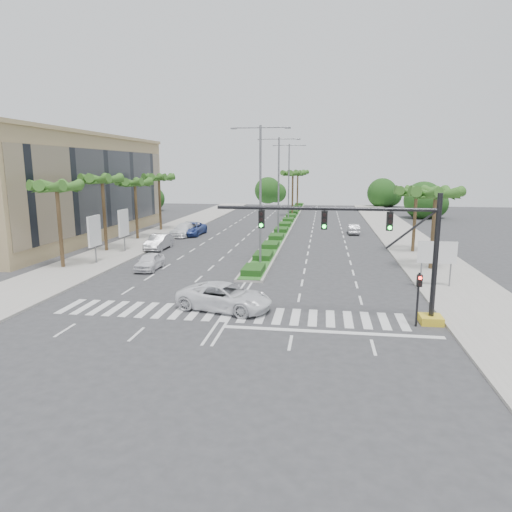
{
  "coord_description": "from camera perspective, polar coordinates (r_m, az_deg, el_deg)",
  "views": [
    {
      "loc": [
        5.44,
        -25.29,
        8.53
      ],
      "look_at": [
        1.29,
        2.74,
        3.0
      ],
      "focal_mm": 32.0,
      "sensor_mm": 36.0,
      "label": 1
    }
  ],
  "objects": [
    {
      "name": "ground",
      "position": [
        27.24,
        -3.55,
        -7.23
      ],
      "size": [
        160.0,
        160.0,
        0.0
      ],
      "primitive_type": "plane",
      "color": "#333335",
      "rests_on": "ground"
    },
    {
      "name": "footpath_right",
      "position": [
        47.09,
        20.24,
        0.02
      ],
      "size": [
        6.0,
        120.0,
        0.15
      ],
      "primitive_type": "cube",
      "color": "gray",
      "rests_on": "ground"
    },
    {
      "name": "footpath_left",
      "position": [
        50.48,
        -15.84,
        0.98
      ],
      "size": [
        6.0,
        120.0,
        0.15
      ],
      "primitive_type": "cube",
      "color": "gray",
      "rests_on": "ground"
    },
    {
      "name": "median",
      "position": [
        71.0,
        3.99,
        4.21
      ],
      "size": [
        2.2,
        75.0,
        0.2
      ],
      "primitive_type": "cube",
      "color": "gray",
      "rests_on": "ground"
    },
    {
      "name": "median_grass",
      "position": [
        70.99,
        3.99,
        4.3
      ],
      "size": [
        1.8,
        75.0,
        0.04
      ],
      "primitive_type": "cube",
      "color": "#265F20",
      "rests_on": "median"
    },
    {
      "name": "building",
      "position": [
        60.21,
        -23.28,
        7.75
      ],
      "size": [
        12.0,
        36.0,
        12.0
      ],
      "primitive_type": "cube",
      "color": "tan",
      "rests_on": "ground"
    },
    {
      "name": "signal_gantry",
      "position": [
        26.07,
        16.71,
        -0.65
      ],
      "size": [
        12.6,
        1.2,
        7.2
      ],
      "color": "gold",
      "rests_on": "ground"
    },
    {
      "name": "pedestrian_signal",
      "position": [
        25.97,
        19.66,
        -4.08
      ],
      "size": [
        0.28,
        0.36,
        3.0
      ],
      "color": "black",
      "rests_on": "ground"
    },
    {
      "name": "direction_sign",
      "position": [
        34.78,
        21.69,
        0.19
      ],
      "size": [
        2.7,
        0.11,
        3.4
      ],
      "color": "slate",
      "rests_on": "ground"
    },
    {
      "name": "billboard_near",
      "position": [
        42.65,
        -19.56,
        2.91
      ],
      "size": [
        0.18,
        2.1,
        4.35
      ],
      "color": "slate",
      "rests_on": "ground"
    },
    {
      "name": "billboard_far",
      "position": [
        47.98,
        -16.23,
        3.94
      ],
      "size": [
        0.18,
        2.1,
        4.35
      ],
      "color": "slate",
      "rests_on": "ground"
    },
    {
      "name": "palm_left_near",
      "position": [
        41.59,
        -23.64,
        7.6
      ],
      "size": [
        4.57,
        4.68,
        7.55
      ],
      "color": "brown",
      "rests_on": "ground"
    },
    {
      "name": "palm_left_mid",
      "position": [
        48.55,
        -18.67,
        8.76
      ],
      "size": [
        4.57,
        4.68,
        7.95
      ],
      "color": "brown",
      "rests_on": "ground"
    },
    {
      "name": "palm_left_far",
      "position": [
        55.82,
        -14.89,
        8.6
      ],
      "size": [
        4.57,
        4.68,
        7.35
      ],
      "color": "brown",
      "rests_on": "ground"
    },
    {
      "name": "palm_left_end",
      "position": [
        63.24,
        -12.04,
        9.32
      ],
      "size": [
        4.57,
        4.68,
        7.75
      ],
      "color": "brown",
      "rests_on": "ground"
    },
    {
      "name": "palm_right_near",
      "position": [
        40.39,
        21.55,
        6.98
      ],
      "size": [
        4.57,
        4.68,
        7.05
      ],
      "color": "brown",
      "rests_on": "ground"
    },
    {
      "name": "palm_right_far",
      "position": [
        48.22,
        19.41,
        7.32
      ],
      "size": [
        4.57,
        4.68,
        6.75
      ],
      "color": "brown",
      "rests_on": "ground"
    },
    {
      "name": "palm_median_a",
      "position": [
        80.48,
        4.62,
        10.05
      ],
      "size": [
        4.57,
        4.68,
        8.05
      ],
      "color": "brown",
      "rests_on": "ground"
    },
    {
      "name": "palm_median_b",
      "position": [
        95.45,
        5.24,
        10.19
      ],
      "size": [
        4.57,
        4.68,
        8.05
      ],
      "color": "brown",
      "rests_on": "ground"
    },
    {
      "name": "streetlight_near",
      "position": [
        39.7,
        0.55,
        8.56
      ],
      "size": [
        5.1,
        0.25,
        12.0
      ],
      "color": "slate",
      "rests_on": "ground"
    },
    {
      "name": "streetlight_mid",
      "position": [
        55.58,
        2.85,
        9.26
      ],
      "size": [
        5.1,
        0.25,
        12.0
      ],
      "color": "slate",
      "rests_on": "ground"
    },
    {
      "name": "streetlight_far",
      "position": [
        71.52,
        4.12,
        9.64
      ],
      "size": [
        5.1,
        0.25,
        12.0
      ],
      "color": "slate",
      "rests_on": "ground"
    },
    {
      "name": "car_parked_a",
      "position": [
        39.53,
        -13.17,
        -0.67
      ],
      "size": [
        1.77,
        4.16,
        1.4
      ],
      "primitive_type": "imported",
      "rotation": [
        0.0,
        0.0,
        0.03
      ],
      "color": "white",
      "rests_on": "ground"
    },
    {
      "name": "car_parked_b",
      "position": [
        49.04,
        -12.06,
        1.73
      ],
      "size": [
        1.75,
        4.86,
        1.59
      ],
      "primitive_type": "imported",
      "rotation": [
        0.0,
        0.0,
        -0.01
      ],
      "color": "#AFAFB4",
      "rests_on": "ground"
    },
    {
      "name": "car_parked_c",
      "position": [
        58.69,
        -8.02,
        3.37
      ],
      "size": [
        2.81,
        5.79,
        1.59
      ],
      "primitive_type": "imported",
      "rotation": [
        0.0,
        0.0,
        -0.03
      ],
      "color": "#314895",
      "rests_on": "ground"
    },
    {
      "name": "car_parked_d",
      "position": [
        58.03,
        -8.95,
        3.26
      ],
      "size": [
        2.87,
        5.75,
        1.6
      ],
      "primitive_type": "imported",
      "rotation": [
        0.0,
        0.0,
        -0.12
      ],
      "color": "white",
      "rests_on": "ground"
    },
    {
      "name": "car_crossing",
      "position": [
        27.82,
        -3.93,
        -5.1
      ],
      "size": [
        6.3,
        4.07,
        1.61
      ],
      "primitive_type": "imported",
      "rotation": [
        0.0,
        0.0,
        1.31
      ],
      "color": "white",
      "rests_on": "ground"
    },
    {
      "name": "car_right",
      "position": [
        60.56,
        12.08,
        3.33
      ],
      "size": [
        1.48,
        3.98,
        1.3
      ],
      "primitive_type": "imported",
      "rotation": [
        0.0,
        0.0,
        3.17
      ],
      "color": "#B4B4B9",
      "rests_on": "ground"
    }
  ]
}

